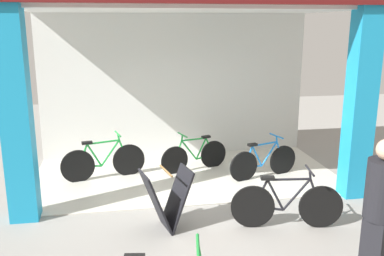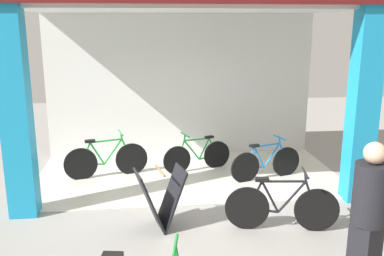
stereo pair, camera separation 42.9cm
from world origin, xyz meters
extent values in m
plane|color=gray|center=(0.00, 0.00, 0.00)|extent=(19.76, 19.76, 0.00)
cube|color=beige|center=(0.00, 1.47, 0.01)|extent=(5.88, 2.94, 0.02)
cube|color=silver|center=(0.00, 2.94, 1.61)|extent=(5.88, 0.12, 3.21)
cube|color=#198CBF|center=(-2.73, 0.00, 1.61)|extent=(0.42, 0.36, 3.21)
cube|color=#198CBF|center=(2.73, 0.00, 1.61)|extent=(0.42, 0.36, 3.21)
cube|color=silver|center=(0.00, 1.47, 3.18)|extent=(5.88, 2.94, 0.06)
cylinder|color=black|center=(0.64, 1.84, 0.29)|extent=(0.56, 0.21, 0.58)
cylinder|color=black|center=(-0.21, 1.57, 0.29)|extent=(0.56, 0.21, 0.58)
cylinder|color=#198C33|center=(0.44, 1.78, 0.27)|extent=(0.38, 0.15, 0.07)
cylinder|color=#198C33|center=(0.36, 1.75, 0.45)|extent=(0.25, 0.11, 0.43)
cylinder|color=#198C33|center=(0.10, 1.67, 0.46)|extent=(0.35, 0.14, 0.45)
cylinder|color=#198C33|center=(0.21, 1.70, 0.67)|extent=(0.54, 0.20, 0.05)
cylinder|color=#198C33|center=(0.55, 1.81, 0.48)|extent=(0.19, 0.09, 0.39)
cylinder|color=#198C33|center=(-0.12, 1.60, 0.48)|extent=(0.17, 0.08, 0.40)
cylinder|color=#198C33|center=(-0.05, 1.62, 0.74)|extent=(0.06, 0.04, 0.12)
cylinder|color=#198C33|center=(-0.04, 1.62, 0.79)|extent=(0.15, 0.39, 0.03)
cube|color=black|center=(0.47, 1.79, 0.69)|extent=(0.19, 0.14, 0.04)
cylinder|color=black|center=(-2.07, 1.44, 0.32)|extent=(0.63, 0.18, 0.64)
cylinder|color=black|center=(-1.11, 1.66, 0.32)|extent=(0.63, 0.18, 0.64)
cylinder|color=#198C33|center=(-1.84, 1.49, 0.29)|extent=(0.43, 0.13, 0.08)
cylinder|color=#198C33|center=(-1.75, 1.51, 0.50)|extent=(0.28, 0.10, 0.48)
cylinder|color=#198C33|center=(-1.46, 1.58, 0.51)|extent=(0.39, 0.12, 0.50)
cylinder|color=#198C33|center=(-1.58, 1.55, 0.74)|extent=(0.60, 0.17, 0.05)
cylinder|color=#198C33|center=(-1.96, 1.46, 0.53)|extent=(0.21, 0.08, 0.43)
cylinder|color=#198C33|center=(-1.20, 1.63, 0.53)|extent=(0.19, 0.08, 0.44)
cylinder|color=#198C33|center=(-1.29, 1.61, 0.81)|extent=(0.06, 0.05, 0.13)
cylinder|color=#198C33|center=(-1.30, 1.61, 0.88)|extent=(0.13, 0.44, 0.03)
cube|color=black|center=(-1.87, 1.48, 0.76)|extent=(0.21, 0.14, 0.05)
cylinder|color=black|center=(1.03, 0.95, 0.30)|extent=(0.58, 0.20, 0.59)
cylinder|color=black|center=(1.91, 1.21, 0.30)|extent=(0.58, 0.20, 0.59)
cylinder|color=blue|center=(1.24, 1.01, 0.27)|extent=(0.39, 0.14, 0.08)
cylinder|color=blue|center=(1.32, 1.04, 0.47)|extent=(0.26, 0.10, 0.44)
cylinder|color=blue|center=(1.59, 1.11, 0.47)|extent=(0.36, 0.13, 0.46)
cylinder|color=blue|center=(1.48, 1.08, 0.69)|extent=(0.56, 0.19, 0.05)
cylinder|color=blue|center=(1.13, 0.98, 0.49)|extent=(0.20, 0.09, 0.40)
cylinder|color=blue|center=(1.82, 1.18, 0.50)|extent=(0.18, 0.08, 0.41)
cylinder|color=blue|center=(1.74, 1.16, 0.76)|extent=(0.06, 0.04, 0.12)
cylinder|color=blue|center=(1.74, 1.16, 0.81)|extent=(0.14, 0.40, 0.03)
cube|color=black|center=(1.21, 1.00, 0.71)|extent=(0.20, 0.14, 0.04)
cylinder|color=black|center=(0.63, -0.87, 0.32)|extent=(0.64, 0.16, 0.65)
cylinder|color=black|center=(1.61, -1.04, 0.32)|extent=(0.64, 0.16, 0.65)
cylinder|color=black|center=(0.86, -0.91, 0.30)|extent=(0.43, 0.11, 0.08)
cylinder|color=black|center=(0.95, -0.92, 0.51)|extent=(0.28, 0.08, 0.49)
cylinder|color=black|center=(1.25, -0.98, 0.52)|extent=(0.40, 0.10, 0.51)
cylinder|color=black|center=(1.13, -0.96, 0.75)|extent=(0.62, 0.14, 0.05)
cylinder|color=black|center=(0.74, -0.89, 0.53)|extent=(0.22, 0.07, 0.43)
cylinder|color=black|center=(1.51, -1.02, 0.54)|extent=(0.20, 0.07, 0.45)
cylinder|color=black|center=(1.43, -1.01, 0.82)|extent=(0.06, 0.04, 0.13)
cylinder|color=black|center=(1.42, -1.01, 0.89)|extent=(0.11, 0.45, 0.03)
cube|color=black|center=(0.83, -0.90, 0.77)|extent=(0.21, 0.13, 0.05)
cylinder|color=#198C33|center=(-0.55, -2.85, 0.83)|extent=(0.06, 0.04, 0.14)
cylinder|color=#198C33|center=(-0.56, -2.85, 0.90)|extent=(0.10, 0.45, 0.03)
cube|color=black|center=(-1.15, -2.75, 0.78)|extent=(0.21, 0.13, 0.05)
cube|color=black|center=(-0.78, -0.73, 0.45)|extent=(0.47, 0.57, 0.91)
cube|color=black|center=(-0.46, -0.66, 0.45)|extent=(0.47, 0.57, 0.91)
cylinder|color=olive|center=(-0.62, -0.70, 0.90)|extent=(0.14, 0.50, 0.03)
cylinder|color=black|center=(1.53, -2.54, 1.20)|extent=(0.51, 0.51, 0.67)
sphere|color=#D8AD8C|center=(1.53, -2.54, 1.65)|extent=(0.23, 0.23, 0.23)
cube|color=#BF8C33|center=(1.79, -2.37, 0.85)|extent=(0.25, 0.22, 0.21)
camera|label=1|loc=(-1.22, -6.40, 2.94)|focal=39.70mm
camera|label=2|loc=(-0.80, -6.46, 2.94)|focal=39.70mm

